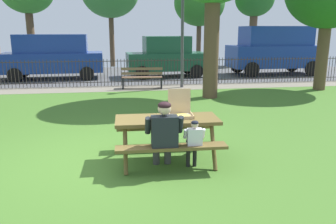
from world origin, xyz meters
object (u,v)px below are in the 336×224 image
parked_car_left (53,56)px  parked_car_center (167,56)px  lamp_post_walkway (182,26)px  far_tree_right (255,1)px  adult_at_table (164,133)px  park_bench_center (142,78)px  parked_car_right (275,49)px  far_tree_midright (199,3)px  pizza_box_open (180,111)px  child_at_table (194,140)px  picnic_table_foreground (167,128)px

parked_car_left → parked_car_center: size_ratio=1.17×
lamp_post_walkway → far_tree_right: far_tree_right is taller
adult_at_table → lamp_post_walkway: (1.89, 8.31, 1.75)m
adult_at_table → park_bench_center: adult_at_table is taller
parked_car_right → far_tree_right: (0.94, 5.34, 2.82)m
lamp_post_walkway → far_tree_right: 10.96m
far_tree_midright → far_tree_right: (3.69, 0.00, 0.18)m
pizza_box_open → child_at_table: 0.74m
adult_at_table → parked_car_left: size_ratio=0.25×
adult_at_table → lamp_post_walkway: size_ratio=0.30×
child_at_table → lamp_post_walkway: bearing=80.5°
parked_car_center → child_at_table: bearing=-96.2°
lamp_post_walkway → parked_car_right: lamp_post_walkway is taller
picnic_table_foreground → adult_at_table: adult_at_table is taller
lamp_post_walkway → parked_car_center: (-0.14, 3.35, -1.40)m
far_tree_right → parked_car_center: bearing=-141.0°
pizza_box_open → adult_at_table: pizza_box_open is taller
child_at_table → park_bench_center: bearing=91.5°
parked_car_center → parked_car_right: bearing=-0.0°
parked_car_center → far_tree_midright: far_tree_midright is taller
adult_at_table → parked_car_center: 11.80m
adult_at_table → child_at_table: adult_at_table is taller
child_at_table → lamp_post_walkway: 8.68m
parked_car_right → far_tree_midright: (-2.75, 5.34, 2.64)m
picnic_table_foreground → far_tree_midright: 17.44m
picnic_table_foreground → parked_car_right: size_ratio=0.39×
far_tree_right → parked_car_right: bearing=-99.9°
far_tree_right → park_bench_center: bearing=-132.6°
far_tree_midright → far_tree_right: bearing=0.0°
parked_car_left → adult_at_table: bearing=-72.5°
pizza_box_open → lamp_post_walkway: size_ratio=0.12×
parked_car_left → parked_car_right: size_ratio=0.99×
lamp_post_walkway → parked_car_left: 6.63m
park_bench_center → parked_car_left: (-3.95, 3.43, 0.68)m
park_bench_center → parked_car_center: parked_car_center is taller
lamp_post_walkway → parked_car_right: bearing=31.2°
parked_car_left → far_tree_midright: size_ratio=0.86×
parked_car_right → parked_car_left: bearing=180.0°
picnic_table_foreground → far_tree_right: bearing=63.5°
adult_at_table → parked_car_right: 13.83m
lamp_post_walkway → far_tree_midright: size_ratio=0.72×
pizza_box_open → far_tree_right: far_tree_right is taller
child_at_table → picnic_table_foreground: bearing=123.8°
adult_at_table → far_tree_midright: (4.66, 17.00, 3.29)m
far_tree_midright → adult_at_table: bearing=-105.3°
pizza_box_open → parked_car_left: 11.77m
far_tree_right → child_at_table: bearing=-114.8°
parked_car_left → parked_car_center: bearing=0.0°
parked_car_right → adult_at_table: bearing=-122.4°
parked_car_left → far_tree_midright: far_tree_midright is taller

